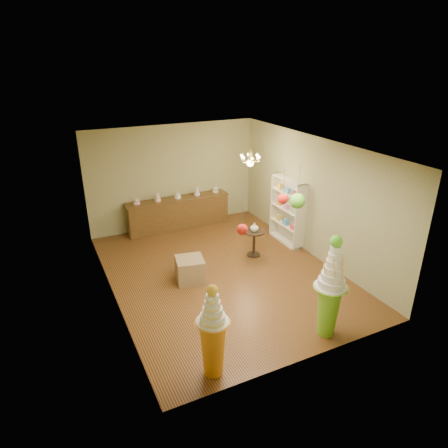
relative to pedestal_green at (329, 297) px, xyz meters
name	(u,v)px	position (x,y,z in m)	size (l,w,h in m)	color
floor	(222,272)	(-0.77, 2.85, -0.78)	(6.50, 6.50, 0.00)	#5A3618
ceiling	(222,147)	(-0.77, 2.85, 2.22)	(6.50, 6.50, 0.00)	silver
wall_back	(174,177)	(-0.77, 6.10, 0.72)	(5.00, 0.04, 3.00)	#97996C
wall_front	(312,283)	(-0.77, -0.40, 0.72)	(5.00, 0.04, 3.00)	#97996C
wall_left	(108,234)	(-3.27, 2.85, 0.72)	(0.04, 6.50, 3.00)	#97996C
wall_right	(313,198)	(1.73, 2.85, 0.72)	(0.04, 6.50, 3.00)	#97996C
pedestal_green	(329,297)	(0.00, 0.00, 0.00)	(0.62, 0.62, 1.99)	#73C12A
pedestal_orange	(213,340)	(-2.28, 0.00, -0.13)	(0.65, 0.65, 1.65)	orange
burlap_riser	(190,270)	(-1.57, 2.85, -0.51)	(0.61, 0.61, 0.55)	olive
sideboard	(178,213)	(-0.77, 5.82, -0.30)	(3.04, 0.54, 1.16)	#53391A
shelving_unit	(287,211)	(1.57, 3.65, 0.12)	(0.33, 1.20, 1.80)	silver
round_table	(254,240)	(0.35, 3.31, -0.35)	(0.66, 0.66, 0.68)	black
vase	(254,227)	(0.35, 3.31, 0.00)	(0.21, 0.21, 0.22)	silver
pom_red_left	(242,229)	(-1.44, 0.65, 1.35)	(0.18, 0.18, 0.96)	#40372E
pom_green_mid	(297,201)	(-0.06, 1.08, 1.49)	(0.29, 0.29, 0.87)	#40372E
pom_red_right	(283,199)	(-0.52, 0.89, 1.66)	(0.19, 0.19, 0.65)	#40372E
chandelier	(250,161)	(0.55, 3.96, 1.52)	(0.63, 0.63, 0.85)	#E3C450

